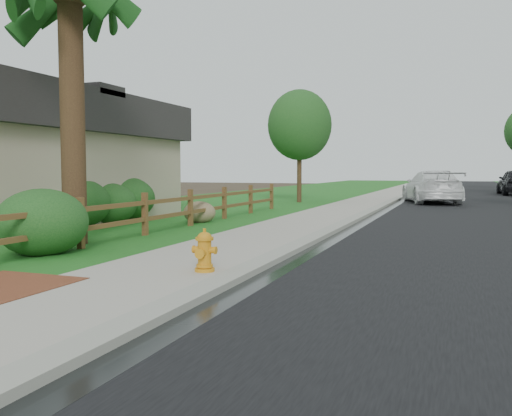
% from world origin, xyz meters
% --- Properties ---
extents(ground, '(120.00, 120.00, 0.00)m').
position_xyz_m(ground, '(0.00, 0.00, 0.00)').
color(ground, '#3A2B1F').
extents(road, '(8.00, 90.00, 0.02)m').
position_xyz_m(road, '(4.60, 35.00, 0.01)').
color(road, black).
rests_on(road, ground).
extents(curb, '(0.40, 90.00, 0.12)m').
position_xyz_m(curb, '(0.40, 35.00, 0.06)').
color(curb, gray).
rests_on(curb, ground).
extents(wet_gutter, '(0.50, 90.00, 0.00)m').
position_xyz_m(wet_gutter, '(0.75, 35.00, 0.02)').
color(wet_gutter, black).
rests_on(wet_gutter, road).
extents(sidewalk, '(2.20, 90.00, 0.10)m').
position_xyz_m(sidewalk, '(-0.90, 35.00, 0.05)').
color(sidewalk, '#A69D91').
rests_on(sidewalk, ground).
extents(grass_strip, '(1.60, 90.00, 0.06)m').
position_xyz_m(grass_strip, '(-2.80, 35.00, 0.03)').
color(grass_strip, '#164E18').
rests_on(grass_strip, ground).
extents(lawn_near, '(9.00, 90.00, 0.04)m').
position_xyz_m(lawn_near, '(-8.00, 35.00, 0.02)').
color(lawn_near, '#164E18').
rests_on(lawn_near, ground).
extents(ranch_fence, '(0.12, 16.92, 1.10)m').
position_xyz_m(ranch_fence, '(-3.60, 6.40, 0.62)').
color(ranch_fence, '#4E2B1A').
rests_on(ranch_fence, ground).
extents(fire_hydrant, '(0.42, 0.34, 0.66)m').
position_xyz_m(fire_hydrant, '(-0.10, 1.25, 0.40)').
color(fire_hydrant, gold).
rests_on(fire_hydrant, sidewalk).
extents(white_suv, '(3.47, 5.83, 1.58)m').
position_xyz_m(white_suv, '(2.32, 22.13, 0.81)').
color(white_suv, white).
rests_on(white_suv, road).
extents(dark_car_far, '(2.48, 4.97, 1.57)m').
position_xyz_m(dark_car_far, '(2.00, 38.46, 0.80)').
color(dark_car_far, black).
rests_on(dark_car_far, road).
extents(boulder, '(1.06, 0.80, 0.69)m').
position_xyz_m(boulder, '(-3.90, 8.78, 0.35)').
color(boulder, brown).
rests_on(boulder, ground).
extents(shrub_a, '(2.13, 2.13, 1.29)m').
position_xyz_m(shrub_a, '(-3.90, 2.06, 0.65)').
color(shrub_a, '#184419').
rests_on(shrub_a, ground).
extents(shrub_b, '(2.51, 2.51, 1.44)m').
position_xyz_m(shrub_b, '(-6.50, 6.18, 0.72)').
color(shrub_b, '#184419').
rests_on(shrub_b, ground).
extents(shrub_c, '(1.86, 1.86, 1.27)m').
position_xyz_m(shrub_c, '(-6.20, 7.29, 0.64)').
color(shrub_c, '#184419').
rests_on(shrub_c, ground).
extents(shrub_d, '(2.29, 2.29, 1.48)m').
position_xyz_m(shrub_d, '(-6.50, 8.42, 0.74)').
color(shrub_d, '#184419').
rests_on(shrub_d, ground).
extents(tree_near_left, '(3.18, 3.18, 5.63)m').
position_xyz_m(tree_near_left, '(-3.90, 20.01, 3.87)').
color(tree_near_left, '#321F14').
rests_on(tree_near_left, ground).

